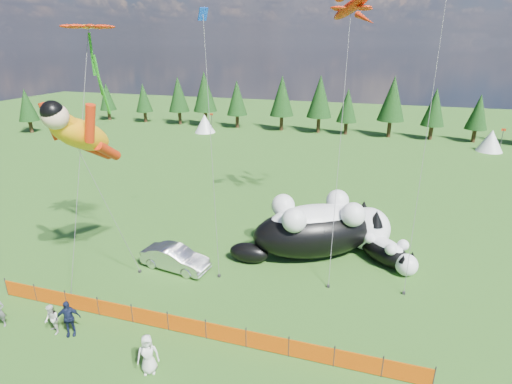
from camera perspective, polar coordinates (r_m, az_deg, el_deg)
ground at (r=22.89m, az=-6.36°, el=-14.89°), size 160.00×160.00×0.00m
safety_fence at (r=20.44m, az=-9.87°, el=-18.30°), size 22.06×0.06×1.10m
tree_line at (r=63.16m, az=9.93°, el=11.85°), size 90.00×4.00×8.00m
festival_tents at (r=58.31m, az=19.96°, el=7.62°), size 50.00×3.20×2.80m
cat_large at (r=26.50m, az=9.34°, el=-5.08°), size 10.03×7.39×3.96m
cat_small at (r=26.80m, az=18.19°, el=-8.03°), size 4.14×3.91×1.83m
car at (r=25.52m, az=-11.47°, el=-9.24°), size 4.53×2.10×1.44m
spectator_b at (r=22.32m, az=-27.16°, el=-15.93°), size 0.88×0.78×1.57m
spectator_c at (r=21.79m, az=-25.24°, el=-16.01°), size 1.24×1.03×1.89m
spectator_e at (r=18.68m, az=-15.19°, el=-21.46°), size 1.08×0.94×1.86m
superhero_kite at (r=23.23m, az=-23.69°, el=7.53°), size 4.75×5.18×11.08m
gecko_kite at (r=29.28m, az=13.53°, el=24.33°), size 5.65×12.14×17.80m
flower_kite at (r=23.89m, az=-22.82°, el=20.53°), size 3.45×5.94×14.46m
diamond_kite_a at (r=23.66m, az=-7.44°, el=21.92°), size 1.91×3.16×15.39m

